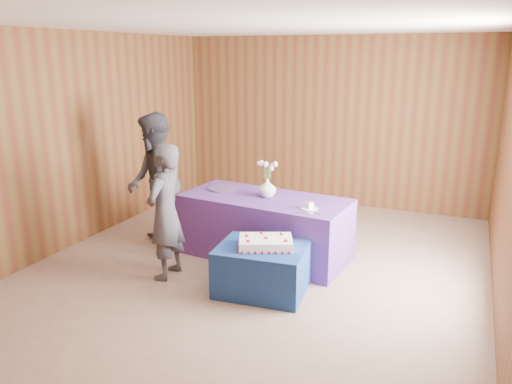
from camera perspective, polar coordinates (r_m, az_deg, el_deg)
The scene contains 13 objects.
ground at distance 5.84m, azimuth -0.02°, elevation -8.89°, with size 6.00×6.00×0.00m, color gray.
room_shell at distance 5.35m, azimuth -0.02°, elevation 8.97°, with size 5.04×6.04×2.72m.
cake_table at distance 5.25m, azimuth 0.67°, elevation -8.80°, with size 0.90×0.70×0.50m, color navy.
serving_table at distance 6.10m, azimuth 1.03°, elevation -3.99°, with size 2.00×0.90×0.75m, color #63328B.
sheet_cake at distance 5.13m, azimuth 1.12°, elevation -5.80°, with size 0.67×0.57×0.13m.
vase at distance 5.99m, azimuth 1.29°, elevation 0.50°, with size 0.22×0.22×0.22m, color silver.
flower_spray at distance 5.92m, azimuth 1.31°, elevation 3.07°, with size 0.25×0.25×0.19m.
platter at distance 6.35m, azimuth -3.80°, elevation 0.40°, with size 0.37×0.37×0.02m, color #5D4489.
plate at distance 5.57m, azimuth 6.08°, elevation -1.87°, with size 0.19×0.19×0.01m, color silver.
cake_slice at distance 5.56m, azimuth 6.09°, elevation -1.47°, with size 0.10×0.10×0.09m.
knife at distance 5.42m, azimuth 6.07°, elevation -2.43°, with size 0.26×0.02×0.00m, color #B5B6BA.
guest_left at distance 5.51m, azimuth -10.33°, elevation -2.26°, with size 0.55×0.36×1.51m, color #3D3C47.
guest_right at distance 6.31m, azimuth -11.40°, elevation 1.03°, with size 0.84×0.66×1.74m, color #35343F.
Camera 1 is at (2.11, -4.88, 2.42)m, focal length 35.00 mm.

